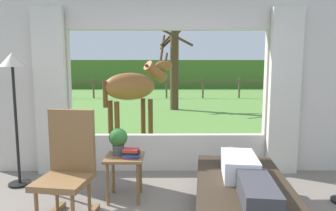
# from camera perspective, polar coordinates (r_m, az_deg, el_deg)

# --- Properties ---
(back_wall_with_window) EXTENTS (5.20, 0.12, 2.55)m
(back_wall_with_window) POSITION_cam_1_polar(r_m,az_deg,el_deg) (4.28, -0.04, 3.39)
(back_wall_with_window) COLOR beige
(back_wall_with_window) RESTS_ON ground_plane
(curtain_panel_left) EXTENTS (0.44, 0.10, 2.40)m
(curtain_panel_left) POSITION_cam_1_polar(r_m,az_deg,el_deg) (4.47, -22.29, 2.39)
(curtain_panel_left) COLOR beige
(curtain_panel_left) RESTS_ON ground_plane
(curtain_panel_right) EXTENTS (0.44, 0.10, 2.40)m
(curtain_panel_right) POSITION_cam_1_polar(r_m,az_deg,el_deg) (4.49, 22.12, 2.41)
(curtain_panel_right) COLOR beige
(curtain_panel_right) RESTS_ON ground_plane
(outdoor_pasture_lawn) EXTENTS (36.00, 21.68, 0.02)m
(outdoor_pasture_lawn) POSITION_cam_1_polar(r_m,az_deg,el_deg) (15.25, -0.30, 1.26)
(outdoor_pasture_lawn) COLOR #568438
(outdoor_pasture_lawn) RESTS_ON ground_plane
(distant_hill_ridge) EXTENTS (36.00, 2.00, 2.40)m
(distant_hill_ridge) POSITION_cam_1_polar(r_m,az_deg,el_deg) (25.01, -0.35, 6.20)
(distant_hill_ridge) COLOR #486E2B
(distant_hill_ridge) RESTS_ON ground_plane
(recliner_sofa) EXTENTS (1.11, 1.80, 0.42)m
(recliner_sofa) POSITION_cam_1_polar(r_m,az_deg,el_deg) (3.12, 14.49, -17.81)
(recliner_sofa) COLOR black
(recliner_sofa) RESTS_ON ground_plane
(reclining_person) EXTENTS (0.41, 1.44, 0.22)m
(reclining_person) POSITION_cam_1_polar(r_m,az_deg,el_deg) (2.96, 14.92, -12.86)
(reclining_person) COLOR silver
(reclining_person) RESTS_ON recliner_sofa
(rocking_chair) EXTENTS (0.56, 0.74, 1.12)m
(rocking_chair) POSITION_cam_1_polar(r_m,az_deg,el_deg) (3.12, -19.26, -11.53)
(rocking_chair) COLOR brown
(rocking_chair) RESTS_ON ground_plane
(side_table) EXTENTS (0.44, 0.44, 0.52)m
(side_table) POSITION_cam_1_polar(r_m,az_deg,el_deg) (3.47, -8.60, -11.39)
(side_table) COLOR brown
(side_table) RESTS_ON ground_plane
(potted_plant) EXTENTS (0.22, 0.22, 0.32)m
(potted_plant) POSITION_cam_1_polar(r_m,az_deg,el_deg) (3.47, -9.86, -6.69)
(potted_plant) COLOR #4C5156
(potted_plant) RESTS_ON side_table
(book_stack) EXTENTS (0.21, 0.16, 0.10)m
(book_stack) POSITION_cam_1_polar(r_m,az_deg,el_deg) (3.36, -7.34, -9.40)
(book_stack) COLOR #59336B
(book_stack) RESTS_ON side_table
(floor_lamp_left) EXTENTS (0.32, 0.32, 1.74)m
(floor_lamp_left) POSITION_cam_1_polar(r_m,az_deg,el_deg) (4.18, -28.39, 4.59)
(floor_lamp_left) COLOR black
(floor_lamp_left) RESTS_ON ground_plane
(horse) EXTENTS (1.66, 1.36, 1.73)m
(horse) POSITION_cam_1_polar(r_m,az_deg,el_deg) (6.44, -6.84, 3.69)
(horse) COLOR brown
(horse) RESTS_ON outdoor_pasture_lawn
(pasture_tree) EXTENTS (1.35, 1.12, 3.10)m
(pasture_tree) POSITION_cam_1_polar(r_m,az_deg,el_deg) (11.03, 1.12, 7.58)
(pasture_tree) COLOR #4C3823
(pasture_tree) RESTS_ON outdoor_pasture_lawn
(pasture_fence_line) EXTENTS (16.10, 0.10, 1.10)m
(pasture_fence_line) POSITION_cam_1_polar(r_m,az_deg,el_deg) (15.74, -0.31, 4.12)
(pasture_fence_line) COLOR brown
(pasture_fence_line) RESTS_ON outdoor_pasture_lawn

